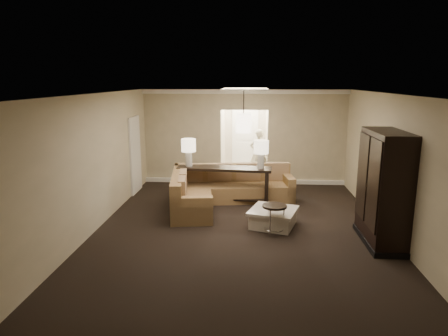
# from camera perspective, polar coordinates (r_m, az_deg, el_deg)

# --- Properties ---
(ground) EXTENTS (8.00, 8.00, 0.00)m
(ground) POSITION_cam_1_polar(r_m,az_deg,el_deg) (8.38, 2.31, -9.00)
(ground) COLOR black
(ground) RESTS_ON ground
(wall_back) EXTENTS (6.00, 0.04, 2.80)m
(wall_back) POSITION_cam_1_polar(r_m,az_deg,el_deg) (11.91, 2.90, 4.44)
(wall_back) COLOR beige
(wall_back) RESTS_ON ground
(wall_front) EXTENTS (6.00, 0.04, 2.80)m
(wall_front) POSITION_cam_1_polar(r_m,az_deg,el_deg) (4.15, 0.92, -11.26)
(wall_front) COLOR beige
(wall_front) RESTS_ON ground
(wall_left) EXTENTS (0.04, 8.00, 2.80)m
(wall_left) POSITION_cam_1_polar(r_m,az_deg,el_deg) (8.59, -18.05, 0.66)
(wall_left) COLOR beige
(wall_left) RESTS_ON ground
(wall_right) EXTENTS (0.04, 8.00, 2.80)m
(wall_right) POSITION_cam_1_polar(r_m,az_deg,el_deg) (8.45, 23.17, 0.08)
(wall_right) COLOR beige
(wall_right) RESTS_ON ground
(ceiling) EXTENTS (6.00, 8.00, 0.02)m
(ceiling) POSITION_cam_1_polar(r_m,az_deg,el_deg) (7.80, 2.49, 10.50)
(ceiling) COLOR white
(ceiling) RESTS_ON wall_back
(crown_molding) EXTENTS (6.00, 0.10, 0.12)m
(crown_molding) POSITION_cam_1_polar(r_m,az_deg,el_deg) (11.75, 2.97, 10.83)
(crown_molding) COLOR white
(crown_molding) RESTS_ON wall_back
(baseboard) EXTENTS (6.00, 0.10, 0.12)m
(baseboard) POSITION_cam_1_polar(r_m,az_deg,el_deg) (12.13, 2.83, -1.88)
(baseboard) COLOR white
(baseboard) RESTS_ON ground
(side_door) EXTENTS (0.05, 0.90, 2.10)m
(side_door) POSITION_cam_1_polar(r_m,az_deg,el_deg) (11.24, -12.56, 1.85)
(side_door) COLOR white
(side_door) RESTS_ON ground
(foyer) EXTENTS (1.44, 2.02, 2.80)m
(foyer) POSITION_cam_1_polar(r_m,az_deg,el_deg) (13.26, 3.00, 4.82)
(foyer) COLOR beige
(foyer) RESTS_ON ground
(sectional_sofa) EXTENTS (3.17, 2.73, 0.92)m
(sectional_sofa) POSITION_cam_1_polar(r_m,az_deg,el_deg) (10.02, -0.51, -3.16)
(sectional_sofa) COLOR brown
(sectional_sofa) RESTS_ON ground
(coffee_table) EXTENTS (1.17, 1.17, 0.39)m
(coffee_table) POSITION_cam_1_polar(r_m,az_deg,el_deg) (8.65, 7.04, -7.02)
(coffee_table) COLOR silver
(coffee_table) RESTS_ON ground
(console_table) EXTENTS (2.40, 0.72, 0.92)m
(console_table) POSITION_cam_1_polar(r_m,az_deg,el_deg) (10.14, 0.05, -1.92)
(console_table) COLOR black
(console_table) RESTS_ON ground
(armoire) EXTENTS (0.64, 1.50, 2.16)m
(armoire) POSITION_cam_1_polar(r_m,az_deg,el_deg) (8.07, 21.78, -3.02)
(armoire) COLOR black
(armoire) RESTS_ON ground
(drink_table) EXTENTS (0.49, 0.49, 0.61)m
(drink_table) POSITION_cam_1_polar(r_m,az_deg,el_deg) (8.15, 7.21, -6.44)
(drink_table) COLOR black
(drink_table) RESTS_ON ground
(table_lamp_left) EXTENTS (0.37, 0.37, 0.70)m
(table_lamp_left) POSITION_cam_1_polar(r_m,az_deg,el_deg) (10.13, -5.08, 2.86)
(table_lamp_left) COLOR silver
(table_lamp_left) RESTS_ON console_table
(table_lamp_right) EXTENTS (0.37, 0.37, 0.70)m
(table_lamp_right) POSITION_cam_1_polar(r_m,az_deg,el_deg) (9.87, 5.32, 2.61)
(table_lamp_right) COLOR silver
(table_lamp_right) RESTS_ON console_table
(pendant_light) EXTENTS (0.38, 0.38, 1.09)m
(pendant_light) POSITION_cam_1_polar(r_m,az_deg,el_deg) (10.56, 2.81, 6.42)
(pendant_light) COLOR black
(pendant_light) RESTS_ON ceiling
(person) EXTENTS (0.69, 0.52, 1.72)m
(person) POSITION_cam_1_polar(r_m,az_deg,el_deg) (12.79, 4.95, 2.51)
(person) COLOR beige
(person) RESTS_ON ground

